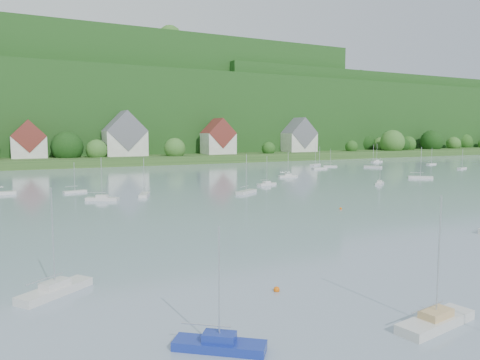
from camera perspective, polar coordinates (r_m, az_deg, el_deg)
name	(u,v)px	position (r m, az deg, el deg)	size (l,w,h in m)	color
far_shore_strip	(107,158)	(201.97, -16.07, 2.56)	(600.00, 60.00, 3.00)	#264A1B
forested_ridge	(81,113)	(269.53, -18.99, 7.80)	(620.00, 181.22, 69.89)	#153D13
village_building_1	(28,142)	(187.11, -24.54, 4.23)	(12.00, 9.36, 14.00)	beige
village_building_2	(125,138)	(191.01, -13.97, 5.07)	(16.00, 11.44, 18.00)	beige
village_building_3	(218,139)	(202.17, -2.69, 5.03)	(13.00, 10.40, 15.50)	beige
village_building_4	(299,138)	(227.92, 7.27, 5.13)	(15.00, 10.40, 16.50)	beige
near_sailboat_1	(219,343)	(28.23, -2.55, -19.39)	(5.13, 4.50, 7.24)	navy
near_sailboat_2	(436,320)	(33.61, 22.91, -15.54)	(6.52, 2.69, 8.54)	silver
near_sailboat_6	(55,289)	(39.35, -21.76, -12.33)	(5.99, 5.01, 8.31)	silver
mooring_buoy_0	(277,291)	(37.63, 4.52, -13.47)	(0.50, 0.50, 0.50)	#EA610A
mooring_buoy_3	(341,209)	(77.14, 12.26, -3.54)	(0.43, 0.43, 0.43)	#EA610A
far_sailboat_cluster	(219,177)	(124.60, -2.66, 0.32)	(193.94, 71.94, 8.71)	silver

